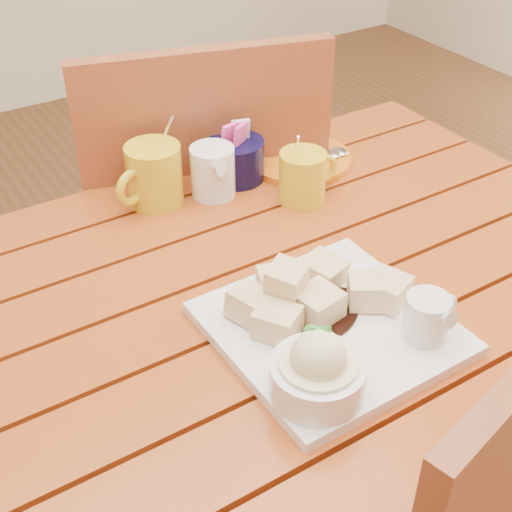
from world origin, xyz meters
TOP-DOWN VIEW (x-y plane):
  - table at (0.00, 0.00)m, footprint 1.20×0.79m
  - dessert_plate at (0.01, -0.15)m, footprint 0.29×0.29m
  - coffee_mug_left at (-0.02, 0.30)m, footprint 0.13×0.09m
  - coffee_mug_right at (0.20, 0.17)m, footprint 0.11×0.08m
  - cream_pitcher at (0.08, 0.26)m, footprint 0.11×0.10m
  - sugar_caddy at (0.14, 0.29)m, footprint 0.10×0.10m
  - orange_saucer at (0.27, 0.28)m, footprint 0.20×0.20m
  - chair_far at (0.15, 0.47)m, footprint 0.57×0.57m

SIDE VIEW (x-z plane):
  - chair_far at x=0.15m, z-range 0.06..1.03m
  - table at x=0.00m, z-range 0.27..1.02m
  - orange_saucer at x=0.27m, z-range 0.75..0.77m
  - dessert_plate at x=0.01m, z-range 0.72..0.84m
  - sugar_caddy at x=0.14m, z-range 0.73..0.84m
  - coffee_mug_right at x=0.20m, z-range 0.73..0.86m
  - cream_pitcher at x=0.08m, z-range 0.75..0.84m
  - coffee_mug_left at x=-0.02m, z-range 0.73..0.88m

